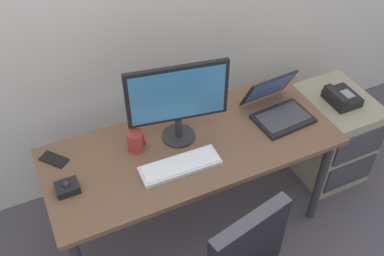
{
  "coord_description": "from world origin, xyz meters",
  "views": [
    {
      "loc": [
        -0.69,
        -1.49,
        2.37
      ],
      "look_at": [
        0.0,
        0.0,
        0.84
      ],
      "focal_mm": 41.24,
      "sensor_mm": 36.0,
      "label": 1
    }
  ],
  "objects": [
    {
      "name": "keyboard",
      "position": [
        -0.12,
        -0.12,
        0.73
      ],
      "size": [
        0.41,
        0.15,
        0.03
      ],
      "color": "silver",
      "rests_on": "desk"
    },
    {
      "name": "laptop",
      "position": [
        0.54,
        0.02,
        0.77
      ],
      "size": [
        0.33,
        0.34,
        0.22
      ],
      "color": "black",
      "rests_on": "desk"
    },
    {
      "name": "desk",
      "position": [
        0.0,
        0.0,
        0.64
      ],
      "size": [
        1.56,
        0.65,
        0.72
      ],
      "color": "brown",
      "rests_on": "ground"
    },
    {
      "name": "file_cabinet",
      "position": [
        1.05,
        0.06,
        0.31
      ],
      "size": [
        0.42,
        0.53,
        0.61
      ],
      "color": "gray",
      "rests_on": "ground"
    },
    {
      "name": "ground_plane",
      "position": [
        0.0,
        0.0,
        0.0
      ],
      "size": [
        8.0,
        8.0,
        0.0
      ],
      "primitive_type": "plane",
      "color": "#4A454C"
    },
    {
      "name": "cell_phone",
      "position": [
        -0.69,
        0.2,
        0.72
      ],
      "size": [
        0.14,
        0.15,
        0.01
      ],
      "primitive_type": "cube",
      "rotation": [
        0.0,
        0.0,
        0.69
      ],
      "color": "black",
      "rests_on": "desk"
    },
    {
      "name": "desk_phone",
      "position": [
        1.05,
        0.05,
        0.65
      ],
      "size": [
        0.17,
        0.2,
        0.09
      ],
      "color": "black",
      "rests_on": "file_cabinet"
    },
    {
      "name": "coffee_mug",
      "position": [
        -0.27,
        0.09,
        0.77
      ],
      "size": [
        0.09,
        0.08,
        0.11
      ],
      "color": "#9D332C",
      "rests_on": "desk"
    },
    {
      "name": "monitor_main",
      "position": [
        -0.04,
        0.08,
        0.99
      ],
      "size": [
        0.52,
        0.18,
        0.46
      ],
      "color": "#262628",
      "rests_on": "desk"
    },
    {
      "name": "trackball_mouse",
      "position": [
        -0.67,
        -0.03,
        0.74
      ],
      "size": [
        0.11,
        0.09,
        0.07
      ],
      "color": "black",
      "rests_on": "desk"
    }
  ]
}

